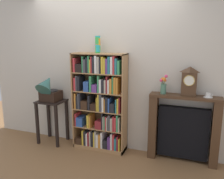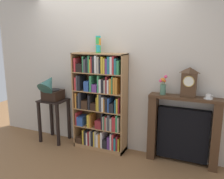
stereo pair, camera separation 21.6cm
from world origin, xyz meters
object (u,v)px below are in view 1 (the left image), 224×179
teacup_with_saucer (208,96)px  gramophone (48,89)px  side_table_left (52,113)px  bookshelf (100,104)px  mantel_clock (189,81)px  flower_vase (164,85)px  fireplace_mantel (183,129)px  cup_stack (98,44)px

teacup_with_saucer → gramophone: bearing=-176.6°
teacup_with_saucer → side_table_left: bearing=-178.0°
bookshelf → mantel_clock: (1.37, 0.04, 0.47)m
side_table_left → flower_vase: 2.02m
bookshelf → fireplace_mantel: bookshelf is taller
side_table_left → flower_vase: flower_vase is taller
cup_stack → flower_vase: size_ratio=0.92×
bookshelf → mantel_clock: bookshelf is taller
fireplace_mantel → bookshelf: bearing=-177.4°
fireplace_mantel → teacup_with_saucer: bearing=-3.4°
side_table_left → mantel_clock: 2.39m
bookshelf → fireplace_mantel: size_ratio=1.56×
bookshelf → side_table_left: size_ratio=2.10×
fireplace_mantel → mantel_clock: 0.74m
bookshelf → teacup_with_saucer: bookshelf is taller
bookshelf → cup_stack: size_ratio=6.04×
cup_stack → side_table_left: cup_stack is taller
gramophone → flower_vase: bearing=4.2°
gramophone → mantel_clock: bearing=3.7°
bookshelf → fireplace_mantel: bearing=2.6°
flower_vase → bookshelf: bearing=-178.0°
mantel_clock → fireplace_mantel: bearing=151.8°
mantel_clock → side_table_left: bearing=-177.8°
flower_vase → teacup_with_saucer: (0.63, 0.01, -0.10)m
bookshelf → mantel_clock: bearing=1.7°
teacup_with_saucer → bookshelf: bearing=-178.5°
side_table_left → teacup_with_saucer: size_ratio=6.08×
cup_stack → flower_vase: (1.05, -0.00, -0.59)m
mantel_clock → teacup_with_saucer: (0.27, 0.00, -0.19)m
cup_stack → side_table_left: (-0.87, -0.08, -1.22)m
cup_stack → teacup_with_saucer: (1.68, 0.01, -0.69)m
cup_stack → gramophone: cup_stack is taller
mantel_clock → teacup_with_saucer: bearing=0.5°
mantel_clock → gramophone: bearing=-176.3°
side_table_left → mantel_clock: bearing=2.2°
flower_vase → teacup_with_saucer: 0.63m
fireplace_mantel → mantel_clock: bearing=-28.2°
flower_vase → teacup_with_saucer: bearing=0.7°
flower_vase → gramophone: bearing=-175.8°
bookshelf → flower_vase: size_ratio=5.53×
teacup_with_saucer → fireplace_mantel: bearing=176.6°
fireplace_mantel → teacup_with_saucer: 0.63m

